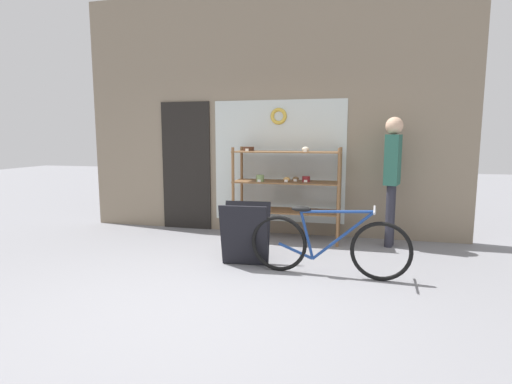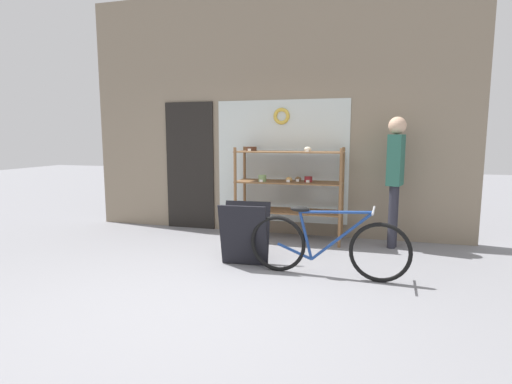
% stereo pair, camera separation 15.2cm
% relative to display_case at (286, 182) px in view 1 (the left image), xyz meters
% --- Properties ---
extents(ground_plane, '(30.00, 30.00, 0.00)m').
position_rel_display_case_xyz_m(ground_plane, '(-0.38, -2.41, -0.86)').
color(ground_plane, gray).
extents(storefront_facade, '(6.11, 0.13, 3.78)m').
position_rel_display_case_xyz_m(storefront_facade, '(-0.41, 0.40, 0.98)').
color(storefront_facade, gray).
rests_on(storefront_facade, ground_plane).
extents(display_case, '(1.57, 0.52, 1.40)m').
position_rel_display_case_xyz_m(display_case, '(0.00, 0.00, 0.00)').
color(display_case, brown).
rests_on(display_case, ground_plane).
extents(bicycle, '(1.77, 0.46, 0.78)m').
position_rel_display_case_xyz_m(bicycle, '(0.72, -1.47, -0.51)').
color(bicycle, black).
rests_on(bicycle, ground_plane).
extents(sandwich_board, '(0.59, 0.42, 0.74)m').
position_rel_display_case_xyz_m(sandwich_board, '(-0.26, -1.32, -0.48)').
color(sandwich_board, black).
rests_on(sandwich_board, ground_plane).
extents(pedestrian, '(0.26, 0.36, 1.80)m').
position_rel_display_case_xyz_m(pedestrian, '(1.49, -0.02, 0.22)').
color(pedestrian, '#282833').
rests_on(pedestrian, ground_plane).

